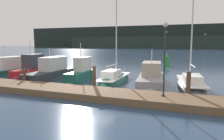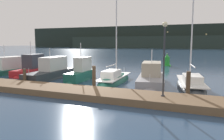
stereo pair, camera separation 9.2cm
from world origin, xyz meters
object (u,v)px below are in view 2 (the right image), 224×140
(motorboat_berth_1, at_px, (5,71))
(motorboat_berth_6, at_px, (151,80))
(sailboat_berth_7, at_px, (191,86))
(motorboat_berth_4, at_px, (81,75))
(motorboat_berth_2, at_px, (32,71))
(channel_buoy, at_px, (167,61))
(motorboat_berth_3, at_px, (51,74))
(sailboat_berth_5, at_px, (114,81))
(dock_lamppost, at_px, (164,48))

(motorboat_berth_1, xyz_separation_m, motorboat_berth_6, (17.63, 0.17, 0.03))
(sailboat_berth_7, bearing_deg, motorboat_berth_1, 179.57)
(motorboat_berth_1, bearing_deg, motorboat_berth_4, -1.96)
(motorboat_berth_2, xyz_separation_m, channel_buoy, (13.31, 15.92, 0.34))
(motorboat_berth_3, relative_size, motorboat_berth_4, 1.47)
(motorboat_berth_2, height_order, channel_buoy, motorboat_berth_2)
(motorboat_berth_2, bearing_deg, sailboat_berth_5, -3.96)
(motorboat_berth_3, distance_m, dock_lamppost, 13.85)
(motorboat_berth_3, distance_m, sailboat_berth_7, 13.89)
(motorboat_berth_4, distance_m, motorboat_berth_6, 7.00)
(motorboat_berth_2, height_order, sailboat_berth_5, sailboat_berth_5)
(motorboat_berth_6, xyz_separation_m, channel_buoy, (-0.84, 16.33, 0.45))
(channel_buoy, distance_m, dock_lamppost, 22.78)
(channel_buoy, xyz_separation_m, dock_lamppost, (2.83, -22.45, 2.65))
(motorboat_berth_4, height_order, sailboat_berth_7, sailboat_berth_7)
(motorboat_berth_2, bearing_deg, motorboat_berth_4, -7.58)
(motorboat_berth_4, bearing_deg, motorboat_berth_2, 172.42)
(dock_lamppost, bearing_deg, motorboat_berth_6, 108.02)
(motorboat_berth_1, height_order, motorboat_berth_4, motorboat_berth_4)
(motorboat_berth_2, height_order, motorboat_berth_4, motorboat_berth_2)
(motorboat_berth_2, distance_m, sailboat_berth_7, 17.58)
(motorboat_berth_6, bearing_deg, channel_buoy, 92.96)
(motorboat_berth_6, bearing_deg, sailboat_berth_5, -174.74)
(dock_lamppost, bearing_deg, channel_buoy, 97.20)
(motorboat_berth_3, xyz_separation_m, dock_lamppost, (12.46, -5.24, 3.00))
(motorboat_berth_1, height_order, motorboat_berth_3, motorboat_berth_1)
(channel_buoy, bearing_deg, motorboat_berth_2, -129.91)
(sailboat_berth_7, distance_m, dock_lamppost, 6.82)
(motorboat_berth_2, distance_m, motorboat_berth_6, 14.16)
(motorboat_berth_3, relative_size, sailboat_berth_7, 0.66)
(motorboat_berth_3, height_order, sailboat_berth_7, sailboat_berth_7)
(motorboat_berth_1, xyz_separation_m, sailboat_berth_5, (14.13, -0.15, -0.20))
(motorboat_berth_6, bearing_deg, dock_lamppost, -71.98)
(motorboat_berth_2, bearing_deg, channel_buoy, 50.09)
(motorboat_berth_1, xyz_separation_m, motorboat_berth_3, (7.16, -0.70, 0.13))
(sailboat_berth_5, height_order, dock_lamppost, sailboat_berth_5)
(motorboat_berth_4, bearing_deg, channel_buoy, 70.02)
(motorboat_berth_2, relative_size, motorboat_berth_3, 0.82)
(motorboat_berth_2, relative_size, channel_buoy, 2.92)
(sailboat_berth_7, height_order, dock_lamppost, sailboat_berth_7)
(motorboat_berth_3, xyz_separation_m, sailboat_berth_5, (6.97, 0.55, -0.33))
(motorboat_berth_3, bearing_deg, sailboat_berth_5, 4.55)
(motorboat_berth_3, bearing_deg, channel_buoy, 60.78)
(motorboat_berth_4, xyz_separation_m, sailboat_berth_5, (3.48, 0.22, -0.34))
(sailboat_berth_5, bearing_deg, sailboat_berth_7, -0.08)
(motorboat_berth_2, bearing_deg, motorboat_berth_1, -170.36)
(motorboat_berth_3, height_order, sailboat_berth_5, sailboat_berth_5)
(motorboat_berth_3, relative_size, motorboat_berth_6, 1.02)
(motorboat_berth_1, distance_m, channel_buoy, 23.54)
(motorboat_berth_2, distance_m, motorboat_berth_4, 7.24)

